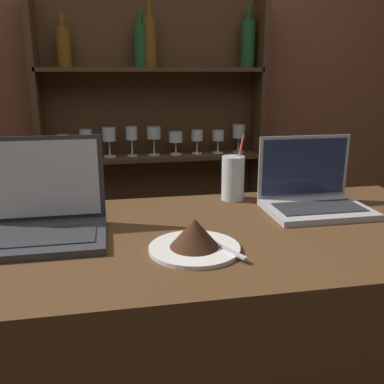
% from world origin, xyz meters
% --- Properties ---
extents(back_wall, '(7.00, 0.06, 2.70)m').
position_xyz_m(back_wall, '(0.00, 1.60, 1.35)').
color(back_wall, brown).
rests_on(back_wall, ground_plane).
extents(back_shelf, '(1.12, 0.18, 1.73)m').
position_xyz_m(back_shelf, '(0.11, 1.51, 0.92)').
color(back_shelf, '#472D19').
rests_on(back_shelf, ground_plane).
extents(laptop_near, '(0.33, 0.23, 0.24)m').
position_xyz_m(laptop_near, '(-0.30, 0.39, 1.03)').
color(laptop_near, '#333338').
rests_on(laptop_near, bar_counter).
extents(laptop_far, '(0.29, 0.22, 0.21)m').
position_xyz_m(laptop_far, '(0.48, 0.47, 1.02)').
color(laptop_far, '#ADADB2').
rests_on(laptop_far, bar_counter).
extents(cake_plate, '(0.21, 0.21, 0.08)m').
position_xyz_m(cake_plate, '(0.07, 0.23, 1.00)').
color(cake_plate, silver).
rests_on(cake_plate, bar_counter).
extents(water_glass, '(0.07, 0.07, 0.21)m').
position_xyz_m(water_glass, '(0.27, 0.61, 1.04)').
color(water_glass, silver).
rests_on(water_glass, bar_counter).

